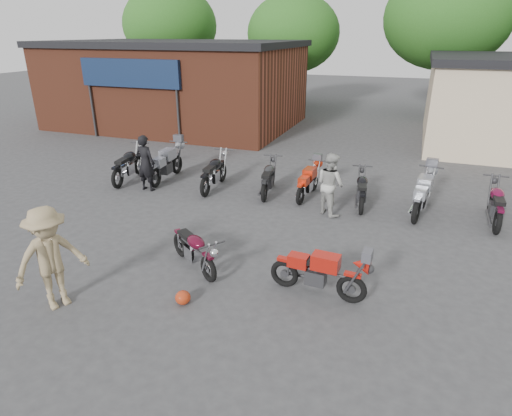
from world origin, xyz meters
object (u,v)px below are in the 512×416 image
(person_light, at_px, (330,184))
(vintage_motorcycle, at_px, (194,247))
(row_bike_0, at_px, (128,163))
(person_dark, at_px, (146,163))
(row_bike_5, at_px, (362,188))
(person_tan, at_px, (51,258))
(sportbike, at_px, (320,271))
(helmet, at_px, (183,298))
(row_bike_4, at_px, (308,180))
(row_bike_2, at_px, (214,171))
(row_bike_1, at_px, (167,162))
(row_bike_6, at_px, (423,192))
(row_bike_7, at_px, (496,202))
(row_bike_3, at_px, (269,176))

(person_light, bearing_deg, vintage_motorcycle, 101.99)
(row_bike_0, bearing_deg, person_dark, -126.83)
(row_bike_5, bearing_deg, person_dark, 90.35)
(person_dark, relative_size, person_tan, 0.91)
(sportbike, distance_m, helmet, 2.60)
(sportbike, height_order, row_bike_4, same)
(sportbike, bearing_deg, helmet, -148.61)
(person_dark, xyz_separation_m, row_bike_2, (1.94, 0.86, -0.29))
(helmet, relative_size, row_bike_2, 0.14)
(sportbike, relative_size, person_tan, 0.94)
(sportbike, relative_size, helmet, 6.32)
(sportbike, relative_size, row_bike_1, 0.85)
(row_bike_6, xyz_separation_m, row_bike_7, (1.80, -0.01, -0.04))
(vintage_motorcycle, distance_m, helmet, 1.33)
(row_bike_3, bearing_deg, person_light, -122.72)
(row_bike_7, bearing_deg, row_bike_1, 90.79)
(row_bike_3, bearing_deg, row_bike_1, 79.77)
(row_bike_4, distance_m, row_bike_5, 1.61)
(sportbike, bearing_deg, person_dark, 152.91)
(row_bike_1, bearing_deg, row_bike_6, -94.13)
(sportbike, relative_size, row_bike_7, 0.91)
(person_light, distance_m, row_bike_7, 4.30)
(sportbike, distance_m, person_dark, 7.52)
(row_bike_1, distance_m, row_bike_4, 4.88)
(sportbike, relative_size, person_dark, 1.03)
(row_bike_2, bearing_deg, sportbike, -141.48)
(vintage_motorcycle, xyz_separation_m, row_bike_5, (2.82, 4.89, 0.02))
(vintage_motorcycle, bearing_deg, row_bike_4, 111.17)
(row_bike_1, xyz_separation_m, row_bike_7, (9.93, -0.10, -0.04))
(row_bike_6, height_order, row_bike_7, row_bike_6)
(helmet, xyz_separation_m, person_tan, (-2.13, -0.82, 0.84))
(sportbike, height_order, row_bike_0, row_bike_0)
(person_light, bearing_deg, helmet, 111.54)
(vintage_motorcycle, relative_size, person_dark, 1.00)
(person_tan, relative_size, row_bike_5, 1.06)
(row_bike_0, bearing_deg, person_tan, -163.25)
(person_light, relative_size, row_bike_3, 0.89)
(vintage_motorcycle, height_order, row_bike_4, row_bike_4)
(person_dark, height_order, row_bike_3, person_dark)
(person_light, distance_m, person_tan, 7.12)
(row_bike_6, relative_size, row_bike_7, 1.06)
(person_tan, height_order, row_bike_2, person_tan)
(row_bike_2, bearing_deg, row_bike_6, -93.24)
(person_dark, height_order, row_bike_0, person_dark)
(row_bike_0, distance_m, row_bike_7, 11.10)
(row_bike_2, height_order, row_bike_7, row_bike_2)
(person_tan, distance_m, row_bike_7, 10.57)
(person_light, bearing_deg, row_bike_2, 28.34)
(person_tan, bearing_deg, row_bike_7, -21.90)
(sportbike, bearing_deg, row_bike_1, 146.05)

